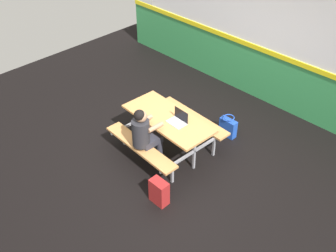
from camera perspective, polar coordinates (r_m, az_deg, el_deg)
ground_plane at (r=7.19m, az=0.79°, el=-4.03°), size 10.00×10.00×0.02m
accent_backdrop at (r=8.34m, az=14.26°, el=11.40°), size 8.00×0.14×2.60m
picnic_table_main at (r=6.90m, az=0.00°, el=0.15°), size 1.73×1.62×0.74m
student_nearer at (r=6.51m, az=-3.44°, el=-1.03°), size 0.37×0.53×1.21m
laptop_silver at (r=6.66m, az=1.51°, el=0.90°), size 0.33×0.23×0.22m
backpack_dark at (r=6.20m, az=-1.26°, el=-9.60°), size 0.30×0.22×0.44m
tote_bag_bright at (r=7.56m, az=8.76°, el=-0.15°), size 0.34×0.21×0.43m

